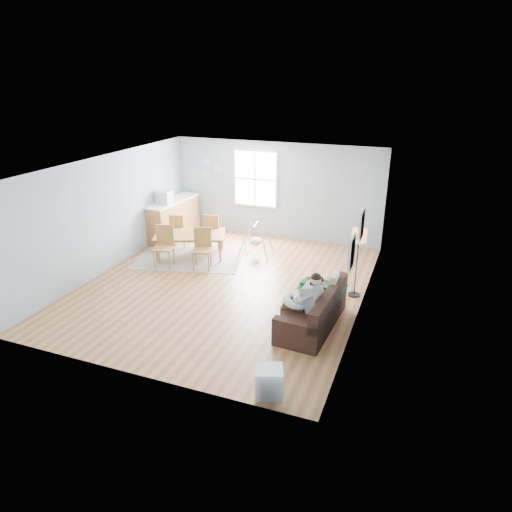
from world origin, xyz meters
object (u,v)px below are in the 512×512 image
at_px(dining_table, 190,245).
at_px(chair_se, 202,245).
at_px(sofa, 315,313).
at_px(monitor, 165,197).
at_px(chair_sw, 164,243).
at_px(counter, 174,219).
at_px(chair_ne, 213,229).
at_px(baby_swing, 256,241).
at_px(father, 304,300).
at_px(floor_lamp, 359,241).
at_px(storage_cube, 268,382).
at_px(toddler, 315,290).
at_px(chair_nw, 178,229).

xyz_separation_m(dining_table, chair_se, (0.62, -0.50, 0.26)).
distance_m(sofa, monitor, 5.96).
distance_m(chair_sw, counter, 2.12).
bearing_deg(chair_ne, counter, 163.02).
bearing_deg(baby_swing, father, -56.19).
bearing_deg(floor_lamp, father, -109.19).
bearing_deg(counter, chair_ne, -16.98).
height_order(floor_lamp, storage_cube, floor_lamp).
xyz_separation_m(toddler, chair_sw, (-4.08, 1.32, -0.06)).
distance_m(storage_cube, chair_nw, 6.56).
bearing_deg(toddler, sofa, -72.25).
height_order(dining_table, counter, counter).
bearing_deg(toddler, dining_table, 151.45).
height_order(father, counter, father).
bearing_deg(chair_nw, counter, 128.58).
relative_size(chair_sw, baby_swing, 1.09).
bearing_deg(father, floor_lamp, 70.81).
bearing_deg(sofa, baby_swing, 127.84).
xyz_separation_m(storage_cube, chair_sw, (-3.99, 3.67, 0.36)).
relative_size(father, dining_table, 0.69).
xyz_separation_m(dining_table, chair_ne, (0.28, 0.74, 0.25)).
bearing_deg(floor_lamp, chair_sw, -179.50).
bearing_deg(chair_nw, chair_sw, -74.93).
height_order(chair_sw, chair_nw, chair_sw).
bearing_deg(chair_se, dining_table, 140.75).
xyz_separation_m(sofa, toddler, (-0.06, 0.19, 0.37)).
height_order(storage_cube, chair_nw, chair_nw).
bearing_deg(sofa, chair_sw, 160.00).
height_order(chair_ne, monitor, monitor).
xyz_separation_m(father, chair_se, (-3.08, 2.01, -0.08)).
relative_size(chair_se, baby_swing, 1.06).
height_order(sofa, chair_se, chair_se).
bearing_deg(storage_cube, counter, 130.99).
height_order(toddler, storage_cube, toddler).
bearing_deg(sofa, counter, 145.60).
bearing_deg(chair_ne, chair_nw, -165.50).
xyz_separation_m(counter, baby_swing, (2.68, -0.43, -0.18)).
bearing_deg(chair_sw, dining_table, 68.43).
xyz_separation_m(father, toddler, (0.08, 0.45, -0.00)).
relative_size(storage_cube, monitor, 1.36).
bearing_deg(dining_table, toddler, -50.02).
bearing_deg(baby_swing, chair_ne, -179.59).
height_order(chair_nw, counter, counter).
xyz_separation_m(father, chair_sw, (-3.99, 1.77, -0.06)).
bearing_deg(chair_ne, monitor, 177.27).
bearing_deg(toddler, floor_lamp, 68.06).
xyz_separation_m(chair_ne, monitor, (-1.46, 0.07, 0.71)).
bearing_deg(baby_swing, chair_se, -125.55).
relative_size(dining_table, monitor, 4.71).
xyz_separation_m(chair_sw, monitor, (-0.89, 1.55, 0.68)).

